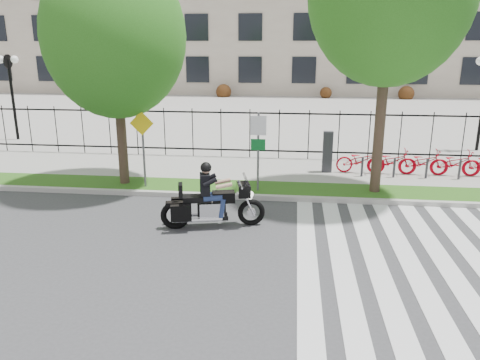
# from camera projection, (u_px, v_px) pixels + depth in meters

# --- Properties ---
(ground) EXTENTS (120.00, 120.00, 0.00)m
(ground) POSITION_uv_depth(u_px,v_px,m) (211.00, 254.00, 10.75)
(ground) COLOR #39393B
(ground) RESTS_ON ground
(curb) EXTENTS (60.00, 0.20, 0.15)m
(curb) POSITION_uv_depth(u_px,v_px,m) (234.00, 196.00, 14.64)
(curb) COLOR #A8A69E
(curb) RESTS_ON ground
(grass_verge) EXTENTS (60.00, 1.50, 0.15)m
(grass_verge) POSITION_uv_depth(u_px,v_px,m) (237.00, 188.00, 15.46)
(grass_verge) COLOR #275916
(grass_verge) RESTS_ON ground
(sidewalk) EXTENTS (60.00, 3.50, 0.15)m
(sidewalk) POSITION_uv_depth(u_px,v_px,m) (245.00, 169.00, 17.84)
(sidewalk) COLOR #9C9992
(sidewalk) RESTS_ON ground
(plaza) EXTENTS (80.00, 34.00, 0.10)m
(plaza) POSITION_uv_depth(u_px,v_px,m) (270.00, 110.00, 34.61)
(plaza) COLOR #9C9992
(plaza) RESTS_ON ground
(crosswalk_stripes) EXTENTS (5.70, 8.00, 0.01)m
(crosswalk_stripes) POSITION_uv_depth(u_px,v_px,m) (428.00, 265.00, 10.20)
(crosswalk_stripes) COLOR silver
(crosswalk_stripes) RESTS_ON ground
(iron_fence) EXTENTS (30.00, 0.06, 2.00)m
(iron_fence) POSITION_uv_depth(u_px,v_px,m) (250.00, 134.00, 19.22)
(iron_fence) COLOR black
(iron_fence) RESTS_ON sidewalk
(lamp_post_left) EXTENTS (1.06, 0.70, 4.25)m
(lamp_post_left) POSITION_uv_depth(u_px,v_px,m) (10.00, 76.00, 22.68)
(lamp_post_left) COLOR black
(lamp_post_left) RESTS_ON ground
(street_tree_1) EXTENTS (4.45, 4.45, 7.32)m
(street_tree_1) POSITION_uv_depth(u_px,v_px,m) (115.00, 36.00, 14.56)
(street_tree_1) COLOR #36281D
(street_tree_1) RESTS_ON grass_verge
(bike_share_station) EXTENTS (9.95, 0.84, 1.50)m
(bike_share_station) POSITION_uv_depth(u_px,v_px,m) (469.00, 163.00, 16.55)
(bike_share_station) COLOR #2D2D33
(bike_share_station) RESTS_ON sidewalk
(sign_pole_regulatory) EXTENTS (0.50, 0.09, 2.50)m
(sign_pole_regulatory) POSITION_uv_depth(u_px,v_px,m) (258.00, 142.00, 14.56)
(sign_pole_regulatory) COLOR #59595B
(sign_pole_regulatory) RESTS_ON grass_verge
(sign_pole_warning) EXTENTS (0.78, 0.09, 2.49)m
(sign_pole_warning) POSITION_uv_depth(u_px,v_px,m) (143.00, 139.00, 14.99)
(sign_pole_warning) COLOR #59595B
(sign_pole_warning) RESTS_ON grass_verge
(motorcycle_rider) EXTENTS (2.71, 1.14, 2.12)m
(motorcycle_rider) POSITION_uv_depth(u_px,v_px,m) (212.00, 201.00, 12.19)
(motorcycle_rider) COLOR black
(motorcycle_rider) RESTS_ON ground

